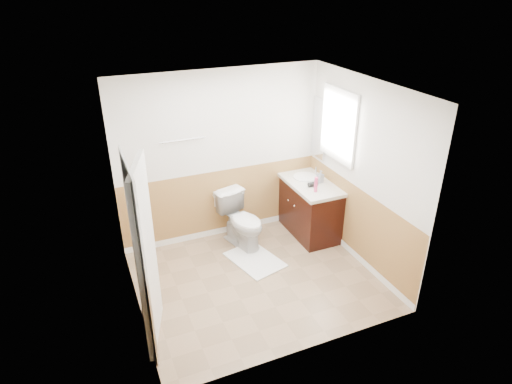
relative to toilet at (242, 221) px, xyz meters
name	(u,v)px	position (x,y,z in m)	size (l,w,h in m)	color
floor	(256,280)	(-0.15, -0.87, -0.40)	(3.00, 3.00, 0.00)	#8C7051
ceiling	(257,89)	(-0.15, -0.87, 2.10)	(3.00, 3.00, 0.00)	white
wall_back	(221,157)	(-0.15, 0.43, 0.85)	(3.00, 3.00, 0.00)	silver
wall_front	(311,251)	(-0.15, -2.17, 0.85)	(3.00, 3.00, 0.00)	silver
wall_left	(127,219)	(-1.65, -0.87, 0.85)	(3.00, 3.00, 0.00)	silver
wall_right	(362,174)	(1.35, -0.87, 0.85)	(3.00, 3.00, 0.00)	silver
wainscot_back	(223,204)	(-0.15, 0.41, 0.10)	(3.00, 3.00, 0.00)	#A27341
wainscot_front	(306,312)	(-0.15, -2.16, 0.10)	(3.00, 3.00, 0.00)	#A27341
wainscot_left	(137,276)	(-1.64, -0.87, 0.10)	(2.60, 2.60, 0.00)	#A27341
wainscot_right	(355,224)	(1.34, -0.87, 0.10)	(2.60, 2.60, 0.00)	#A27341
toilet	(242,221)	(0.00, 0.00, 0.00)	(0.44, 0.78, 0.79)	silver
bath_mat	(255,260)	(0.00, -0.47, -0.39)	(0.55, 0.80, 0.02)	white
vanity_cabinet	(309,208)	(1.06, -0.06, 0.00)	(0.55, 1.10, 0.80)	black
vanity_knob_left	(294,206)	(0.76, -0.16, 0.15)	(0.03, 0.03, 0.03)	silver
vanity_knob_right	(288,200)	(0.76, 0.04, 0.15)	(0.03, 0.03, 0.03)	silver
countertop	(309,183)	(1.05, -0.06, 0.43)	(0.60, 1.15, 0.05)	beige
sink_basin	(305,177)	(1.06, 0.09, 0.46)	(0.36, 0.36, 0.02)	white
faucet	(316,171)	(1.24, 0.09, 0.52)	(0.02, 0.02, 0.14)	silver
lotion_bottle	(316,185)	(0.96, -0.38, 0.56)	(0.05, 0.05, 0.22)	#D6376A
soap_dispenser	(320,176)	(1.18, -0.13, 0.55)	(0.08, 0.09, 0.19)	gray
hair_dryer_body	(313,184)	(1.01, -0.22, 0.49)	(0.07, 0.07, 0.14)	black
hair_dryer_handle	(309,185)	(0.98, -0.17, 0.46)	(0.03, 0.03, 0.07)	black
mirror_panel	(319,128)	(1.33, 0.23, 1.15)	(0.02, 0.35, 0.90)	silver
window_frame	(339,125)	(1.32, -0.29, 1.35)	(0.04, 0.80, 1.00)	white
window_glass	(340,125)	(1.34, -0.29, 1.35)	(0.01, 0.70, 0.90)	white
door	(147,257)	(-1.55, -1.32, 0.62)	(0.05, 0.80, 2.04)	white
door_frame	(139,258)	(-1.63, -1.32, 0.63)	(0.02, 0.92, 2.10)	white
door_knob	(148,245)	(-1.49, -0.99, 0.55)	(0.06, 0.06, 0.06)	silver
towel_bar	(182,140)	(-0.70, 0.37, 1.20)	(0.02, 0.02, 0.62)	silver
tp_holder_bar	(217,195)	(-0.25, 0.35, 0.30)	(0.02, 0.02, 0.14)	silver
tp_roll	(217,195)	(-0.25, 0.35, 0.30)	(0.11, 0.11, 0.10)	white
tp_sheet	(218,201)	(-0.25, 0.35, 0.19)	(0.10, 0.01, 0.16)	white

